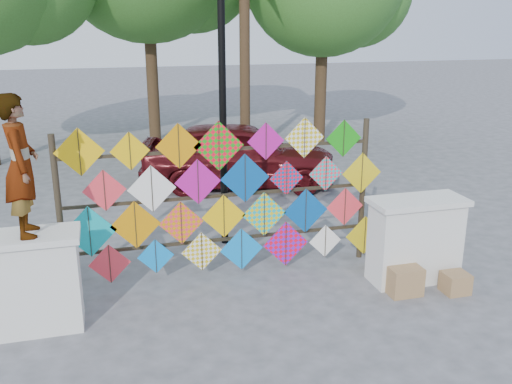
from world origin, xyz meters
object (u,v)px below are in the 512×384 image
Objects in this scene: kite_rack at (226,199)px; vendor_woman at (21,166)px; sedan at (239,154)px; lamppost at (222,88)px.

vendor_woman is (-2.64, -0.93, 0.92)m from kite_rack.
kite_rack is at bearing 178.67° from sedan.
lamppost is at bearing 176.78° from sedan.
lamppost is at bearing -55.99° from vendor_woman.
sedan is at bearing 72.17° from lamppost.
sedan is 4.01m from lamppost.
lamppost is (-1.08, -3.34, 1.93)m from sedan.
vendor_woman reaches higher than sedan.
vendor_woman is at bearing -160.60° from kite_rack.
lamppost reaches higher than kite_rack.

